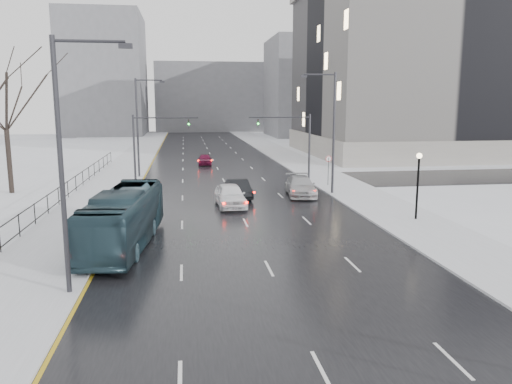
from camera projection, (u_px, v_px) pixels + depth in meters
name	position (u px, v px, depth m)	size (l,w,h in m)	color
road	(216.00, 166.00, 60.02)	(16.00, 150.00, 0.04)	black
cross_road	(224.00, 182.00, 48.33)	(130.00, 10.00, 0.04)	black
sidewalk_left	(127.00, 168.00, 58.55)	(5.00, 150.00, 0.16)	silver
sidewalk_right	(302.00, 164.00, 61.47)	(5.00, 150.00, 0.16)	silver
park_strip	(42.00, 169.00, 57.23)	(14.00, 150.00, 0.12)	white
tree_park_e	(12.00, 194.00, 41.90)	(9.45, 9.45, 13.50)	black
iron_fence	(25.00, 220.00, 28.82)	(0.06, 70.00, 1.30)	black
streetlight_r_mid	(331.00, 127.00, 40.68)	(2.95, 0.25, 10.00)	#2D2D33
streetlight_l_near	(66.00, 155.00, 18.92)	(2.95, 0.25, 10.00)	#2D2D33
streetlight_l_far	(139.00, 123.00, 50.10)	(2.95, 0.25, 10.00)	#2D2D33
lamppost_r_mid	(418.00, 176.00, 31.80)	(0.36, 0.36, 4.28)	black
mast_signal_right	(299.00, 139.00, 48.62)	(6.10, 0.33, 6.50)	#2D2D33
mast_signal_left	(146.00, 140.00, 46.58)	(6.10, 0.33, 6.50)	#2D2D33
no_uturn_sign	(328.00, 162.00, 45.31)	(0.60, 0.06, 2.70)	#2D2D33
civic_building	(444.00, 78.00, 74.61)	(41.00, 31.00, 24.80)	gray
bldg_far_right	(321.00, 88.00, 115.58)	(24.00, 20.00, 22.00)	slate
bldg_far_left	(105.00, 75.00, 117.84)	(18.00, 22.00, 28.00)	slate
bldg_far_center	(212.00, 98.00, 136.95)	(30.00, 18.00, 18.00)	slate
bus	(124.00, 218.00, 26.38)	(2.52, 10.79, 3.01)	#233B45
sedan_center_near	(230.00, 195.00, 36.52)	(2.00, 4.97, 1.69)	white
sedan_right_near	(239.00, 189.00, 40.03)	(1.53, 4.40, 1.45)	black
sedan_right_far	(300.00, 186.00, 40.94)	(2.22, 5.46, 1.59)	#ACADB0
sedan_center_far	(205.00, 159.00, 61.43)	(1.61, 4.00, 1.36)	#5C0F2F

